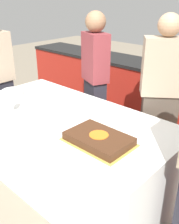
# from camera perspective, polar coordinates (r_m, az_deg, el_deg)

# --- Properties ---
(ground_plane) EXTENTS (14.00, 14.00, 0.00)m
(ground_plane) POSITION_cam_1_polar(r_m,az_deg,el_deg) (2.78, -4.12, -14.93)
(ground_plane) COLOR gray
(back_counter) EXTENTS (4.40, 0.58, 0.92)m
(back_counter) POSITION_cam_1_polar(r_m,az_deg,el_deg) (3.63, 13.80, 2.80)
(back_counter) COLOR #A82319
(back_counter) RESTS_ON ground_plane
(dining_table) EXTENTS (2.01, 0.96, 0.77)m
(dining_table) POSITION_cam_1_polar(r_m,az_deg,el_deg) (2.55, -4.39, -8.25)
(dining_table) COLOR white
(dining_table) RESTS_ON ground_plane
(cake) EXTENTS (0.50, 0.34, 0.07)m
(cake) POSITION_cam_1_polar(r_m,az_deg,el_deg) (1.91, 2.03, -5.85)
(cake) COLOR gold
(cake) RESTS_ON dining_table
(plate_stack) EXTENTS (0.22, 0.22, 0.07)m
(plate_stack) POSITION_cam_1_polar(r_m,az_deg,el_deg) (2.87, -16.42, 4.01)
(plate_stack) COLOR white
(plate_stack) RESTS_ON dining_table
(wine_glass) EXTENTS (0.07, 0.07, 0.18)m
(wine_glass) POSITION_cam_1_polar(r_m,az_deg,el_deg) (2.45, -16.61, 2.78)
(wine_glass) COLOR white
(wine_glass) RESTS_ON dining_table
(side_plate_near_cake) EXTENTS (0.19, 0.19, 0.00)m
(side_plate_near_cake) POSITION_cam_1_polar(r_m,az_deg,el_deg) (2.12, 8.12, -3.61)
(side_plate_near_cake) COLOR white
(side_plate_near_cake) RESTS_ON dining_table
(person_cutting_cake) EXTENTS (0.43, 0.39, 1.62)m
(person_cutting_cake) POSITION_cam_1_polar(r_m,az_deg,el_deg) (2.56, 15.17, 2.42)
(person_cutting_cake) COLOR #4C4238
(person_cutting_cake) RESTS_ON ground_plane
(person_standing_back) EXTENTS (0.38, 0.31, 1.60)m
(person_standing_back) POSITION_cam_1_polar(r_m,az_deg,el_deg) (3.00, 1.22, 6.77)
(person_standing_back) COLOR #282833
(person_standing_back) RESTS_ON ground_plane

